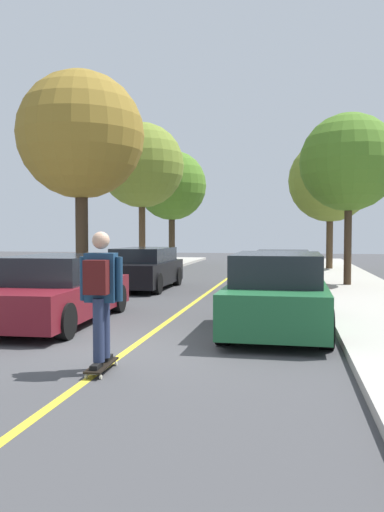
# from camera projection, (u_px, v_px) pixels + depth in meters

# --- Properties ---
(ground) EXTENTS (80.00, 80.00, 0.00)m
(ground) POSITION_uv_depth(u_px,v_px,m) (131.00, 348.00, 8.29)
(ground) COLOR #424244
(center_line) EXTENTS (0.12, 39.20, 0.01)m
(center_line) POSITION_uv_depth(u_px,v_px,m) (182.00, 311.00, 12.21)
(center_line) COLOR gold
(center_line) RESTS_ON ground
(parked_car_left_nearest) EXTENTS (2.12, 4.62, 1.38)m
(parked_car_left_nearest) POSITION_uv_depth(u_px,v_px,m) (55.00, 290.00, 10.65)
(parked_car_left_nearest) COLOR maroon
(parked_car_left_nearest) RESTS_ON ground
(parked_car_left_near) EXTENTS (1.90, 4.16, 1.35)m
(parked_car_left_near) POSITION_uv_depth(u_px,v_px,m) (144.00, 268.00, 17.08)
(parked_car_left_near) COLOR black
(parked_car_left_near) RESTS_ON ground
(parked_car_right_nearest) EXTENTS (1.92, 4.14, 1.46)m
(parked_car_right_nearest) POSITION_uv_depth(u_px,v_px,m) (277.00, 293.00, 9.68)
(parked_car_right_nearest) COLOR #1E5B33
(parked_car_right_nearest) RESTS_ON ground
(parked_car_right_near) EXTENTS (1.96, 4.03, 1.29)m
(parked_car_right_near) POSITION_uv_depth(u_px,v_px,m) (282.00, 271.00, 16.45)
(parked_car_right_near) COLOR maroon
(parked_car_right_near) RESTS_ON ground
(street_tree_left_nearest) EXTENTS (4.20, 4.20, 7.05)m
(street_tree_left_nearest) POSITION_uv_depth(u_px,v_px,m) (81.00, 136.00, 17.16)
(street_tree_left_nearest) COLOR #3D2D1E
(street_tree_left_nearest) RESTS_ON sidewalk_left
(street_tree_left_near) EXTENTS (3.95, 3.95, 6.85)m
(street_tree_left_near) POSITION_uv_depth(u_px,v_px,m) (142.00, 166.00, 24.22)
(street_tree_left_near) COLOR #4C3823
(street_tree_left_near) RESTS_ON sidewalk_left
(street_tree_left_far) EXTENTS (4.06, 4.06, 6.54)m
(street_tree_left_far) POSITION_uv_depth(u_px,v_px,m) (172.00, 186.00, 30.37)
(street_tree_left_far) COLOR #3D2D1E
(street_tree_left_far) RESTS_ON sidewalk_left
(street_tree_right_nearest) EXTENTS (3.19, 3.19, 5.62)m
(street_tree_right_nearest) POSITION_uv_depth(u_px,v_px,m) (349.00, 163.00, 16.96)
(street_tree_right_nearest) COLOR #3D2D1E
(street_tree_right_nearest) RESTS_ON sidewalk_right
(street_tree_right_near) EXTENTS (3.97, 3.97, 6.21)m
(street_tree_right_near) POSITION_uv_depth(u_px,v_px,m) (330.00, 181.00, 24.79)
(street_tree_right_near) COLOR #4C3823
(street_tree_right_near) RESTS_ON sidewalk_right
(skateboard) EXTENTS (0.26, 0.85, 0.10)m
(skateboard) POSITION_uv_depth(u_px,v_px,m) (102.00, 365.00, 6.86)
(skateboard) COLOR black
(skateboard) RESTS_ON ground
(skateboarder) EXTENTS (0.58, 0.70, 1.75)m
(skateboarder) POSITION_uv_depth(u_px,v_px,m) (100.00, 290.00, 6.78)
(skateboarder) COLOR black
(skateboarder) RESTS_ON skateboard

